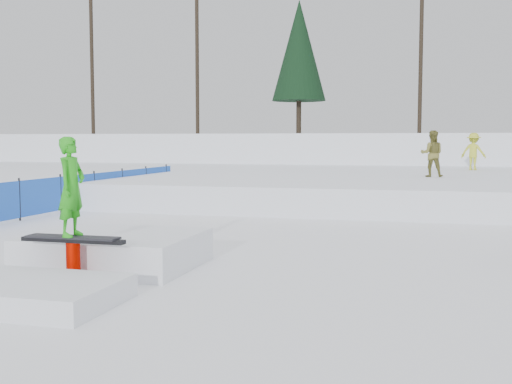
% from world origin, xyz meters
% --- Properties ---
extents(ground, '(120.00, 120.00, 0.00)m').
position_xyz_m(ground, '(0.00, 0.00, 0.00)').
color(ground, white).
extents(snow_berm, '(60.00, 14.00, 2.40)m').
position_xyz_m(snow_berm, '(0.00, 30.00, 1.20)').
color(snow_berm, white).
rests_on(snow_berm, ground).
extents(snow_midrise, '(50.00, 18.00, 0.80)m').
position_xyz_m(snow_midrise, '(0.00, 16.00, 0.40)').
color(snow_midrise, white).
rests_on(snow_midrise, ground).
extents(safety_fence, '(0.05, 16.00, 1.10)m').
position_xyz_m(safety_fence, '(-6.50, 6.60, 0.55)').
color(safety_fence, blue).
rests_on(safety_fence, ground).
extents(treeline, '(40.24, 4.22, 10.50)m').
position_xyz_m(treeline, '(6.18, 28.28, 7.45)').
color(treeline, black).
rests_on(treeline, snow_berm).
extents(walker_olive, '(0.78, 0.61, 1.59)m').
position_xyz_m(walker_olive, '(3.69, 13.30, 1.60)').
color(walker_olive, brown).
rests_on(walker_olive, snow_midrise).
extents(walker_ygreen, '(1.14, 0.86, 1.56)m').
position_xyz_m(walker_ygreen, '(5.39, 18.90, 1.58)').
color(walker_ygreen, gold).
rests_on(walker_ygreen, snow_midrise).
extents(jib_rail_feature, '(2.60, 4.40, 2.11)m').
position_xyz_m(jib_rail_feature, '(-1.32, -0.79, 0.30)').
color(jib_rail_feature, white).
rests_on(jib_rail_feature, ground).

